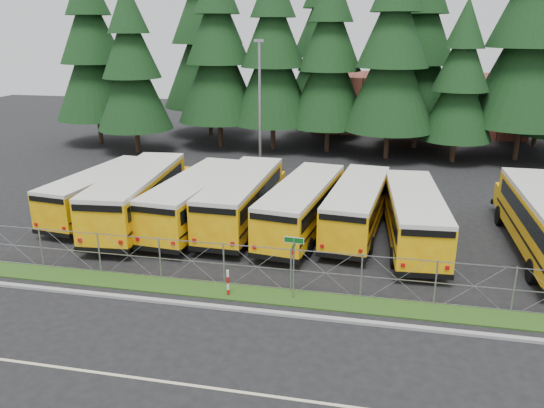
{
  "coord_description": "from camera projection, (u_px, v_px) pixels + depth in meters",
  "views": [
    {
      "loc": [
        2.4,
        -21.44,
        10.88
      ],
      "look_at": [
        -2.86,
        4.0,
        2.24
      ],
      "focal_mm": 35.0,
      "sensor_mm": 36.0,
      "label": 1
    }
  ],
  "objects": [
    {
      "name": "brick_building",
      "position": [
        415.0,
        103.0,
        58.89
      ],
      "size": [
        22.0,
        10.0,
        6.0
      ],
      "primitive_type": "cube",
      "color": "maroon",
      "rests_on": "ground"
    },
    {
      "name": "bus_0",
      "position": [
        104.0,
        193.0,
        32.13
      ],
      "size": [
        3.74,
        10.67,
        2.74
      ],
      "primitive_type": null,
      "rotation": [
        0.0,
        0.0,
        -0.12
      ],
      "color": "orange",
      "rests_on": "ground"
    },
    {
      "name": "street_sign",
      "position": [
        294.0,
        255.0,
        21.75
      ],
      "size": [
        0.84,
        0.55,
        2.81
      ],
      "color": "gray",
      "rests_on": "ground"
    },
    {
      "name": "bus_4",
      "position": [
        304.0,
        207.0,
        29.3
      ],
      "size": [
        4.11,
        11.41,
        2.92
      ],
      "primitive_type": null,
      "rotation": [
        0.0,
        0.0,
        -0.13
      ],
      "color": "orange",
      "rests_on": "ground"
    },
    {
      "name": "ground",
      "position": [
        316.0,
        283.0,
        23.82
      ],
      "size": [
        120.0,
        120.0,
        0.0
      ],
      "primitive_type": "plane",
      "color": "black",
      "rests_on": "ground"
    },
    {
      "name": "conifer_1",
      "position": [
        132.0,
        69.0,
        46.58
      ],
      "size": [
        6.71,
        6.71,
        14.84
      ],
      "primitive_type": null,
      "color": "black",
      "rests_on": "ground"
    },
    {
      "name": "road_lane_line",
      "position": [
        284.0,
        398.0,
        16.39
      ],
      "size": [
        50.0,
        0.12,
        0.01
      ],
      "primitive_type": "cube",
      "color": "beige",
      "rests_on": "ground"
    },
    {
      "name": "conifer_3",
      "position": [
        273.0,
        58.0,
        47.48
      ],
      "size": [
        7.55,
        7.55,
        16.7
      ],
      "primitive_type": null,
      "color": "black",
      "rests_on": "ground"
    },
    {
      "name": "grass_verge",
      "position": [
        311.0,
        300.0,
        22.23
      ],
      "size": [
        50.0,
        1.4,
        0.06
      ],
      "primitive_type": "cube",
      "color": "#1F4012",
      "rests_on": "ground"
    },
    {
      "name": "bus_5",
      "position": [
        358.0,
        208.0,
        29.41
      ],
      "size": [
        3.64,
        10.93,
        2.81
      ],
      "primitive_type": null,
      "rotation": [
        0.0,
        0.0,
        -0.1
      ],
      "color": "orange",
      "rests_on": "ground"
    },
    {
      "name": "conifer_2",
      "position": [
        218.0,
        55.0,
        48.58
      ],
      "size": [
        7.75,
        7.75,
        17.15
      ],
      "primitive_type": null,
      "color": "black",
      "rests_on": "ground"
    },
    {
      "name": "conifer_12",
      "position": [
        422.0,
        55.0,
        48.12
      ],
      "size": [
        7.75,
        7.75,
        17.14
      ],
      "primitive_type": null,
      "color": "black",
      "rests_on": "ground"
    },
    {
      "name": "bus_2",
      "position": [
        199.0,
        201.0,
        30.36
      ],
      "size": [
        3.63,
        11.43,
        2.95
      ],
      "primitive_type": null,
      "rotation": [
        0.0,
        0.0,
        -0.09
      ],
      "color": "orange",
      "rests_on": "ground"
    },
    {
      "name": "conifer_5",
      "position": [
        392.0,
        57.0,
        43.92
      ],
      "size": [
        7.78,
        7.78,
        17.2
      ],
      "primitive_type": null,
      "color": "black",
      "rests_on": "ground"
    },
    {
      "name": "bus_3",
      "position": [
        244.0,
        200.0,
        30.39
      ],
      "size": [
        3.04,
        11.49,
        2.99
      ],
      "primitive_type": null,
      "rotation": [
        0.0,
        0.0,
        -0.03
      ],
      "color": "orange",
      "rests_on": "ground"
    },
    {
      "name": "bus_1",
      "position": [
        140.0,
        197.0,
        30.68
      ],
      "size": [
        3.82,
        12.21,
        3.15
      ],
      "primitive_type": null,
      "rotation": [
        0.0,
        0.0,
        0.08
      ],
      "color": "orange",
      "rests_on": "ground"
    },
    {
      "name": "conifer_10",
      "position": [
        207.0,
        33.0,
        53.71
      ],
      "size": [
        9.39,
        9.39,
        20.76
      ],
      "primitive_type": null,
      "color": "black",
      "rests_on": "ground"
    },
    {
      "name": "conifer_6",
      "position": [
        460.0,
        83.0,
        43.33
      ],
      "size": [
        5.99,
        5.99,
        13.25
      ],
      "primitive_type": null,
      "color": "black",
      "rests_on": "ground"
    },
    {
      "name": "curb",
      "position": [
        307.0,
        316.0,
        20.92
      ],
      "size": [
        50.0,
        0.25,
        0.12
      ],
      "primitive_type": "cube",
      "color": "gray",
      "rests_on": "ground"
    },
    {
      "name": "bus_6",
      "position": [
        413.0,
        218.0,
        27.75
      ],
      "size": [
        3.28,
        11.15,
        2.89
      ],
      "primitive_type": null,
      "rotation": [
        0.0,
        0.0,
        0.06
      ],
      "color": "orange",
      "rests_on": "ground"
    },
    {
      "name": "conifer_4",
      "position": [
        330.0,
        62.0,
        46.7
      ],
      "size": [
        7.3,
        7.3,
        16.15
      ],
      "primitive_type": null,
      "color": "black",
      "rests_on": "ground"
    },
    {
      "name": "light_standard",
      "position": [
        260.0,
        106.0,
        38.65
      ],
      "size": [
        0.7,
        0.35,
        10.14
      ],
      "color": "gray",
      "rests_on": "ground"
    },
    {
      "name": "conifer_0",
      "position": [
        93.0,
        54.0,
        50.04
      ],
      "size": [
        7.71,
        7.71,
        17.06
      ],
      "primitive_type": null,
      "color": "black",
      "rests_on": "ground"
    },
    {
      "name": "chainlink_fence",
      "position": [
        314.0,
        272.0,
        22.58
      ],
      "size": [
        44.0,
        0.1,
        2.0
      ],
      "primitive_type": null,
      "color": "gray",
      "rests_on": "ground"
    },
    {
      "name": "conifer_7",
      "position": [
        533.0,
        35.0,
        42.81
      ],
      "size": [
        9.38,
        9.38,
        20.74
      ],
      "primitive_type": null,
      "color": "black",
      "rests_on": "ground"
    },
    {
      "name": "striped_bollard",
      "position": [
        228.0,
        283.0,
        22.47
      ],
      "size": [
        0.11,
        0.11,
        1.2
      ],
      "primitive_type": "cylinder",
      "color": "#B20C0C",
      "rests_on": "ground"
    },
    {
      "name": "conifer_11",
      "position": [
        324.0,
        48.0,
        52.64
      ],
      "size": [
        8.16,
        8.16,
        18.05
      ],
      "primitive_type": null,
      "color": "black",
      "rests_on": "ground"
    }
  ]
}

